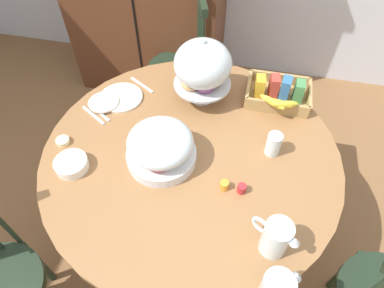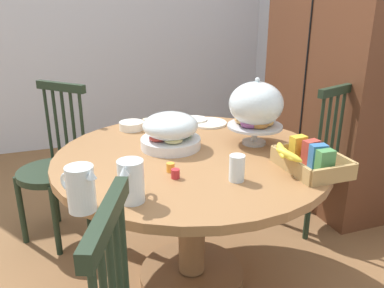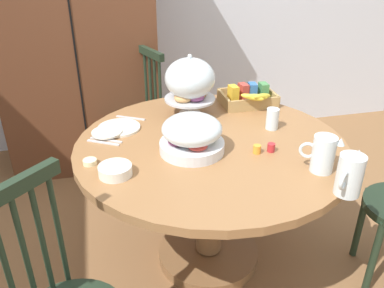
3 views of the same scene
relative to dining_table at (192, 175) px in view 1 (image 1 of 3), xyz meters
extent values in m
plane|color=brown|center=(0.00, -0.16, -0.55)|extent=(10.00, 10.00, 0.00)
cylinder|color=olive|center=(0.00, 0.00, 0.17)|extent=(1.32, 1.32, 0.04)
cylinder|color=brown|center=(0.00, 0.00, -0.16)|extent=(0.14, 0.14, 0.63)
cylinder|color=brown|center=(0.00, 0.00, -0.52)|extent=(0.56, 0.56, 0.06)
cylinder|color=#1E2D1E|center=(0.81, -0.18, -0.32)|extent=(0.04, 0.04, 0.45)
cylinder|color=#1E2D1E|center=(-0.31, 0.91, -0.10)|extent=(0.40, 0.40, 0.04)
cylinder|color=#1E2D1E|center=(-0.49, 0.99, -0.32)|extent=(0.04, 0.04, 0.45)
cylinder|color=#1E2D1E|center=(-0.40, 0.73, -0.32)|extent=(0.04, 0.04, 0.45)
cylinder|color=#1E2D1E|center=(-0.23, 1.08, -0.32)|extent=(0.04, 0.04, 0.45)
cylinder|color=#1E2D1E|center=(-0.13, 0.82, -0.32)|extent=(0.04, 0.04, 0.45)
cylinder|color=#1E2D1E|center=(-0.21, 1.09, 0.14)|extent=(0.02, 0.02, 0.48)
cylinder|color=#1E2D1E|center=(-0.18, 1.02, 0.14)|extent=(0.02, 0.02, 0.48)
cylinder|color=#1E2D1E|center=(-0.16, 0.96, 0.14)|extent=(0.02, 0.02, 0.48)
cylinder|color=#1E2D1E|center=(-0.14, 0.89, 0.14)|extent=(0.02, 0.02, 0.48)
cylinder|color=#1E2D1E|center=(-0.12, 0.83, 0.14)|extent=(0.02, 0.02, 0.48)
cylinder|color=#1E2D1E|center=(-0.68, -0.47, -0.32)|extent=(0.04, 0.04, 0.45)
cylinder|color=silver|center=(-0.03, 0.35, 0.20)|extent=(0.12, 0.12, 0.02)
cylinder|color=silver|center=(-0.03, 0.35, 0.24)|extent=(0.03, 0.03, 0.09)
cylinder|color=silver|center=(-0.03, 0.35, 0.29)|extent=(0.28, 0.28, 0.01)
torus|color=#B27033|center=(0.02, 0.35, 0.31)|extent=(0.10, 0.10, 0.03)
torus|color=#D19347|center=(-0.01, 0.39, 0.31)|extent=(0.10, 0.10, 0.03)
torus|color=#935628|center=(-0.06, 0.38, 0.31)|extent=(0.10, 0.10, 0.03)
torus|color=tan|center=(-0.07, 0.31, 0.31)|extent=(0.10, 0.10, 0.03)
torus|color=#994C84|center=(-0.01, 0.31, 0.31)|extent=(0.10, 0.10, 0.03)
ellipsoid|color=silver|center=(-0.03, 0.35, 0.40)|extent=(0.27, 0.27, 0.22)
sphere|color=silver|center=(-0.03, 0.35, 0.52)|extent=(0.02, 0.02, 0.02)
cylinder|color=silver|center=(-0.12, -0.07, 0.22)|extent=(0.30, 0.30, 0.05)
ellipsoid|color=beige|center=(-0.05, -0.08, 0.25)|extent=(0.09, 0.09, 0.03)
ellipsoid|color=#8CBF59|center=(-0.12, 0.00, 0.25)|extent=(0.09, 0.09, 0.03)
ellipsoid|color=#6B2D4C|center=(-0.19, -0.07, 0.25)|extent=(0.09, 0.09, 0.03)
ellipsoid|color=#CC3D33|center=(-0.11, -0.14, 0.25)|extent=(0.09, 0.09, 0.03)
ellipsoid|color=silver|center=(-0.12, -0.07, 0.31)|extent=(0.28, 0.28, 0.13)
cone|color=silver|center=(0.43, -0.51, 0.34)|extent=(0.05, 0.05, 0.03)
cylinder|color=silver|center=(0.37, -0.37, 0.27)|extent=(0.10, 0.10, 0.16)
cylinder|color=white|center=(0.37, -0.37, 0.25)|extent=(0.08, 0.08, 0.11)
cone|color=silver|center=(0.42, -0.40, 0.34)|extent=(0.05, 0.05, 0.03)
torus|color=silver|center=(0.32, -0.34, 0.28)|extent=(0.07, 0.05, 0.07)
cube|color=tan|center=(0.35, 0.43, 0.20)|extent=(0.30, 0.22, 0.01)
cube|color=tan|center=(0.35, 0.32, 0.23)|extent=(0.30, 0.02, 0.07)
cube|color=tan|center=(0.35, 0.54, 0.23)|extent=(0.30, 0.02, 0.07)
cube|color=tan|center=(0.20, 0.43, 0.23)|extent=(0.02, 0.22, 0.07)
cube|color=tan|center=(0.50, 0.43, 0.23)|extent=(0.02, 0.22, 0.07)
cube|color=gold|center=(0.25, 0.42, 0.26)|extent=(0.05, 0.07, 0.11)
cube|color=#B23D33|center=(0.32, 0.44, 0.26)|extent=(0.05, 0.07, 0.11)
cube|color=#336BAD|center=(0.38, 0.44, 0.26)|extent=(0.05, 0.08, 0.11)
cube|color=#47894C|center=(0.44, 0.42, 0.26)|extent=(0.05, 0.07, 0.11)
ellipsoid|color=yellow|center=(0.32, 0.29, 0.29)|extent=(0.14, 0.08, 0.05)
ellipsoid|color=yellow|center=(0.35, 0.29, 0.29)|extent=(0.13, 0.03, 0.05)
ellipsoid|color=yellow|center=(0.38, 0.29, 0.29)|extent=(0.14, 0.08, 0.05)
cylinder|color=white|center=(-0.43, 0.26, 0.20)|extent=(0.22, 0.22, 0.01)
cylinder|color=white|center=(-0.49, 0.19, 0.21)|extent=(0.15, 0.15, 0.01)
cylinder|color=white|center=(-0.48, -0.20, 0.21)|extent=(0.14, 0.14, 0.04)
cylinder|color=silver|center=(0.34, 0.07, 0.25)|extent=(0.06, 0.06, 0.11)
cylinder|color=beige|center=(-0.58, -0.08, 0.20)|extent=(0.06, 0.06, 0.02)
cylinder|color=#B7282D|center=(0.24, -0.16, 0.21)|extent=(0.04, 0.04, 0.04)
cylinder|color=orange|center=(0.17, -0.16, 0.21)|extent=(0.04, 0.04, 0.04)
cube|color=silver|center=(-0.50, 0.14, 0.19)|extent=(0.15, 0.10, 0.01)
cube|color=silver|center=(-0.52, 0.11, 0.19)|extent=(0.15, 0.10, 0.01)
cube|color=silver|center=(-0.36, 0.38, 0.19)|extent=(0.15, 0.10, 0.01)
camera|label=1|loc=(0.20, -0.89, 1.35)|focal=31.14mm
camera|label=2|loc=(1.66, -0.59, 0.88)|focal=36.81mm
camera|label=3|loc=(-0.50, -1.63, 1.07)|focal=36.89mm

